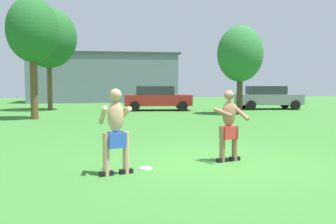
{
  "coord_description": "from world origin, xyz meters",
  "views": [
    {
      "loc": [
        -2.49,
        -8.27,
        1.77
      ],
      "look_at": [
        -0.99,
        0.74,
        1.09
      ],
      "focal_mm": 41.39,
      "sensor_mm": 36.0,
      "label": 1
    }
  ],
  "objects_px": {
    "player_in_blue": "(116,130)",
    "car_gray_mid_lot": "(268,97)",
    "frisbee": "(145,169)",
    "car_red_near_post": "(157,98)",
    "tree_right_field": "(240,54)",
    "tree_left_field": "(33,31)",
    "player_with_cap": "(229,123)",
    "tree_behind_players": "(49,38)"
  },
  "relations": [
    {
      "from": "player_with_cap",
      "to": "car_red_near_post",
      "type": "relative_size",
      "value": 0.36
    },
    {
      "from": "frisbee",
      "to": "tree_left_field",
      "type": "xyz_separation_m",
      "value": [
        -4.2,
        11.94,
        4.28
      ]
    },
    {
      "from": "player_with_cap",
      "to": "car_gray_mid_lot",
      "type": "xyz_separation_m",
      "value": [
        8.26,
        16.54,
        -0.06
      ]
    },
    {
      "from": "frisbee",
      "to": "tree_behind_players",
      "type": "height_order",
      "value": "tree_behind_players"
    },
    {
      "from": "player_in_blue",
      "to": "frisbee",
      "type": "xyz_separation_m",
      "value": [
        0.61,
        0.38,
        -0.86
      ]
    },
    {
      "from": "frisbee",
      "to": "tree_left_field",
      "type": "bearing_deg",
      "value": 109.36
    },
    {
      "from": "player_in_blue",
      "to": "tree_behind_players",
      "type": "xyz_separation_m",
      "value": [
        -3.7,
        18.75,
        3.8
      ]
    },
    {
      "from": "frisbee",
      "to": "player_with_cap",
      "type": "bearing_deg",
      "value": 13.88
    },
    {
      "from": "car_gray_mid_lot",
      "to": "car_red_near_post",
      "type": "bearing_deg",
      "value": 179.54
    },
    {
      "from": "player_in_blue",
      "to": "tree_left_field",
      "type": "bearing_deg",
      "value": 106.23
    },
    {
      "from": "car_red_near_post",
      "to": "tree_right_field",
      "type": "xyz_separation_m",
      "value": [
        4.23,
        -3.75,
        2.59
      ]
    },
    {
      "from": "player_with_cap",
      "to": "player_in_blue",
      "type": "height_order",
      "value": "player_in_blue"
    },
    {
      "from": "player_in_blue",
      "to": "tree_left_field",
      "type": "xyz_separation_m",
      "value": [
        -3.59,
        12.32,
        3.42
      ]
    },
    {
      "from": "player_with_cap",
      "to": "frisbee",
      "type": "xyz_separation_m",
      "value": [
        -1.94,
        -0.48,
        -0.87
      ]
    },
    {
      "from": "car_red_near_post",
      "to": "tree_left_field",
      "type": "xyz_separation_m",
      "value": [
        -6.81,
        -5.14,
        3.47
      ]
    },
    {
      "from": "car_red_near_post",
      "to": "tree_right_field",
      "type": "distance_m",
      "value": 6.22
    },
    {
      "from": "frisbee",
      "to": "car_red_near_post",
      "type": "relative_size",
      "value": 0.06
    },
    {
      "from": "frisbee",
      "to": "tree_behind_players",
      "type": "xyz_separation_m",
      "value": [
        -4.31,
        18.37,
        4.67
      ]
    },
    {
      "from": "player_in_blue",
      "to": "car_gray_mid_lot",
      "type": "bearing_deg",
      "value": 58.16
    },
    {
      "from": "car_gray_mid_lot",
      "to": "tree_left_field",
      "type": "relative_size",
      "value": 0.75
    },
    {
      "from": "frisbee",
      "to": "tree_left_field",
      "type": "height_order",
      "value": "tree_left_field"
    },
    {
      "from": "tree_behind_players",
      "to": "tree_right_field",
      "type": "bearing_deg",
      "value": -24.32
    },
    {
      "from": "tree_right_field",
      "to": "tree_behind_players",
      "type": "distance_m",
      "value": 12.3
    },
    {
      "from": "player_with_cap",
      "to": "tree_left_field",
      "type": "distance_m",
      "value": 13.45
    },
    {
      "from": "tree_right_field",
      "to": "car_red_near_post",
      "type": "bearing_deg",
      "value": 138.4
    },
    {
      "from": "frisbee",
      "to": "tree_right_field",
      "type": "distance_m",
      "value": 15.37
    },
    {
      "from": "car_red_near_post",
      "to": "tree_right_field",
      "type": "height_order",
      "value": "tree_right_field"
    },
    {
      "from": "car_red_near_post",
      "to": "car_gray_mid_lot",
      "type": "distance_m",
      "value": 7.59
    },
    {
      "from": "player_with_cap",
      "to": "tree_right_field",
      "type": "bearing_deg",
      "value": 69.14
    },
    {
      "from": "car_gray_mid_lot",
      "to": "tree_behind_players",
      "type": "relative_size",
      "value": 0.67
    },
    {
      "from": "car_gray_mid_lot",
      "to": "frisbee",
      "type": "bearing_deg",
      "value": -120.92
    },
    {
      "from": "tree_left_field",
      "to": "car_gray_mid_lot",
      "type": "bearing_deg",
      "value": 19.44
    },
    {
      "from": "player_with_cap",
      "to": "tree_left_field",
      "type": "xyz_separation_m",
      "value": [
        -6.14,
        11.46,
        3.42
      ]
    },
    {
      "from": "car_red_near_post",
      "to": "frisbee",
      "type": "bearing_deg",
      "value": -98.7
    },
    {
      "from": "player_in_blue",
      "to": "frisbee",
      "type": "relative_size",
      "value": 5.75
    },
    {
      "from": "frisbee",
      "to": "tree_behind_players",
      "type": "relative_size",
      "value": 0.04
    },
    {
      "from": "car_gray_mid_lot",
      "to": "tree_left_field",
      "type": "distance_m",
      "value": 15.66
    },
    {
      "from": "player_with_cap",
      "to": "tree_behind_players",
      "type": "relative_size",
      "value": 0.24
    },
    {
      "from": "player_in_blue",
      "to": "tree_right_field",
      "type": "xyz_separation_m",
      "value": [
        7.45,
        13.71,
        2.54
      ]
    },
    {
      "from": "player_with_cap",
      "to": "frisbee",
      "type": "bearing_deg",
      "value": -166.12
    },
    {
      "from": "frisbee",
      "to": "tree_left_field",
      "type": "distance_m",
      "value": 13.36
    },
    {
      "from": "player_with_cap",
      "to": "frisbee",
      "type": "distance_m",
      "value": 2.18
    }
  ]
}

